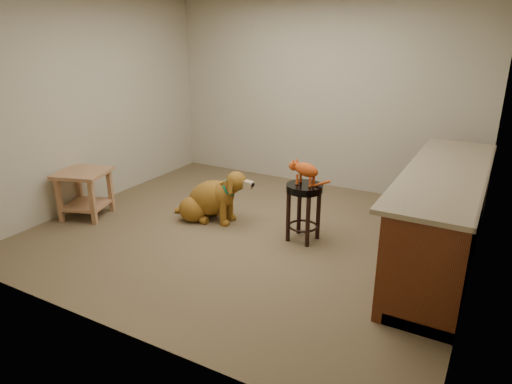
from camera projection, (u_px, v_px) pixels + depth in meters
The scene contains 8 objects.
floor at pixel (249, 233), 5.10m from camera, with size 4.50×4.00×0.01m, color brown.
room_shell at pixel (248, 80), 4.53m from camera, with size 4.54×4.04×2.62m.
cabinet_run at pixel (442, 221), 4.31m from camera, with size 0.70×2.56×0.94m.
padded_stool at pixel (304, 201), 4.79m from camera, with size 0.38×0.38×0.63m.
wood_stool at pixel (447, 184), 5.54m from camera, with size 0.46×0.46×0.72m.
side_table at pixel (84, 187), 5.43m from camera, with size 0.70×0.70×0.57m.
golden_retriever at pixel (210, 199), 5.38m from camera, with size 1.08×0.56×0.69m.
tabby_kitten at pixel (304, 170), 4.69m from camera, with size 0.46×0.16×0.29m.
Camera 1 is at (2.33, -4.02, 2.16)m, focal length 32.00 mm.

